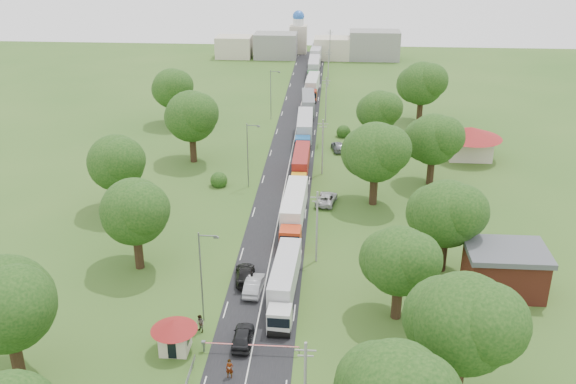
# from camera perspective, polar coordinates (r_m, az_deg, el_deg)

# --- Properties ---
(ground) EXTENTS (260.00, 260.00, 0.00)m
(ground) POSITION_cam_1_polar(r_m,az_deg,el_deg) (83.28, -1.11, -3.64)
(ground) COLOR #2E531B
(ground) RESTS_ON ground
(road) EXTENTS (8.00, 200.00, 0.04)m
(road) POSITION_cam_1_polar(r_m,az_deg,el_deg) (101.42, -0.08, 1.50)
(road) COLOR black
(road) RESTS_ON ground
(boom_barrier) EXTENTS (9.22, 0.35, 1.18)m
(boom_barrier) POSITION_cam_1_polar(r_m,az_deg,el_deg) (61.84, -4.58, -13.42)
(boom_barrier) COLOR slate
(boom_barrier) RESTS_ON ground
(guard_booth) EXTENTS (4.40, 4.40, 3.45)m
(guard_booth) POSITION_cam_1_polar(r_m,az_deg,el_deg) (62.16, -10.07, -12.09)
(guard_booth) COLOR beige
(guard_booth) RESTS_ON ground
(info_sign) EXTENTS (0.12, 3.10, 4.10)m
(info_sign) POSITION_cam_1_polar(r_m,az_deg,el_deg) (114.29, 3.09, 5.62)
(info_sign) COLOR slate
(info_sign) RESTS_ON ground
(pole_1) EXTENTS (1.60, 0.24, 9.00)m
(pole_1) POSITION_cam_1_polar(r_m,az_deg,el_deg) (74.63, 2.58, -3.02)
(pole_1) COLOR gray
(pole_1) RESTS_ON ground
(pole_2) EXTENTS (1.60, 0.24, 9.00)m
(pole_2) POSITION_cam_1_polar(r_m,az_deg,el_deg) (100.47, 3.10, 4.10)
(pole_2) COLOR gray
(pole_2) RESTS_ON ground
(pole_3) EXTENTS (1.60, 0.24, 9.00)m
(pole_3) POSITION_cam_1_polar(r_m,az_deg,el_deg) (127.23, 3.40, 8.27)
(pole_3) COLOR gray
(pole_3) RESTS_ON ground
(pole_4) EXTENTS (1.60, 0.24, 9.00)m
(pole_4) POSITION_cam_1_polar(r_m,az_deg,el_deg) (154.43, 3.60, 10.98)
(pole_4) COLOR gray
(pole_4) RESTS_ON ground
(pole_5) EXTENTS (1.60, 0.24, 9.00)m
(pole_5) POSITION_cam_1_polar(r_m,az_deg,el_deg) (181.87, 3.74, 12.87)
(pole_5) COLOR gray
(pole_5) RESTS_ON ground
(lamp_0) EXTENTS (2.03, 0.22, 10.00)m
(lamp_0) POSITION_cam_1_polar(r_m,az_deg,el_deg) (64.00, -7.61, -7.16)
(lamp_0) COLOR slate
(lamp_0) RESTS_ON ground
(lamp_1) EXTENTS (2.03, 0.22, 10.00)m
(lamp_1) POSITION_cam_1_polar(r_m,az_deg,el_deg) (95.33, -3.52, 3.55)
(lamp_1) COLOR slate
(lamp_1) RESTS_ON ground
(lamp_2) EXTENTS (2.03, 0.22, 10.00)m
(lamp_2) POSITION_cam_1_polar(r_m,az_deg,el_deg) (128.57, -1.48, 8.86)
(lamp_2) COLOR slate
(lamp_2) RESTS_ON ground
(tree_1) EXTENTS (9.60, 9.60, 12.05)m
(tree_1) POSITION_cam_1_polar(r_m,az_deg,el_deg) (54.38, 15.36, -11.08)
(tree_1) COLOR #382616
(tree_1) RESTS_ON ground
(tree_2) EXTENTS (8.00, 8.00, 10.10)m
(tree_2) POSITION_cam_1_polar(r_m,az_deg,el_deg) (64.49, 9.90, -5.99)
(tree_2) COLOR #382616
(tree_2) RESTS_ON ground
(tree_3) EXTENTS (8.80, 8.80, 11.07)m
(tree_3) POSITION_cam_1_polar(r_m,az_deg,el_deg) (73.90, 13.90, -1.83)
(tree_3) COLOR #382616
(tree_3) RESTS_ON ground
(tree_4) EXTENTS (9.60, 9.60, 12.05)m
(tree_4) POSITION_cam_1_polar(r_m,az_deg,el_deg) (89.39, 7.78, 3.57)
(tree_4) COLOR #382616
(tree_4) RESTS_ON ground
(tree_5) EXTENTS (8.80, 8.80, 11.07)m
(tree_5) POSITION_cam_1_polar(r_m,az_deg,el_deg) (98.09, 12.79, 4.62)
(tree_5) COLOR #382616
(tree_5) RESTS_ON ground
(tree_6) EXTENTS (8.00, 8.00, 10.10)m
(tree_6) POSITION_cam_1_polar(r_m,az_deg,el_deg) (113.64, 8.11, 7.21)
(tree_6) COLOR #382616
(tree_6) RESTS_ON ground
(tree_7) EXTENTS (9.60, 9.60, 12.05)m
(tree_7) POSITION_cam_1_polar(r_m,az_deg,el_deg) (128.69, 11.81, 9.45)
(tree_7) COLOR #382616
(tree_7) RESTS_ON ground
(tree_9) EXTENTS (9.60, 9.60, 12.05)m
(tree_9) POSITION_cam_1_polar(r_m,az_deg,el_deg) (59.75, -23.74, -8.99)
(tree_9) COLOR #382616
(tree_9) RESTS_ON ground
(tree_10) EXTENTS (8.80, 8.80, 11.07)m
(tree_10) POSITION_cam_1_polar(r_m,az_deg,el_deg) (74.30, -13.48, -1.64)
(tree_10) COLOR #382616
(tree_10) RESTS_ON ground
(tree_11) EXTENTS (8.80, 8.80, 11.07)m
(tree_11) POSITION_cam_1_polar(r_m,az_deg,el_deg) (89.56, -15.02, 2.58)
(tree_11) COLOR #382616
(tree_11) RESTS_ON ground
(tree_12) EXTENTS (9.60, 9.60, 12.05)m
(tree_12) POSITION_cam_1_polar(r_m,az_deg,el_deg) (105.98, -8.60, 6.70)
(tree_12) COLOR #382616
(tree_12) RESTS_ON ground
(tree_13) EXTENTS (8.80, 8.80, 11.07)m
(tree_13) POSITION_cam_1_polar(r_m,az_deg,el_deg) (126.72, -10.24, 9.06)
(tree_13) COLOR #382616
(tree_13) RESTS_ON ground
(house_brick) EXTENTS (8.60, 6.60, 5.20)m
(house_brick) POSITION_cam_1_polar(r_m,az_deg,el_deg) (73.64, 18.68, -6.54)
(house_brick) COLOR maroon
(house_brick) RESTS_ON ground
(house_cream) EXTENTS (10.08, 10.08, 5.80)m
(house_cream) POSITION_cam_1_polar(r_m,az_deg,el_deg) (111.70, 15.90, 4.66)
(house_cream) COLOR beige
(house_cream) RESTS_ON ground
(distant_town) EXTENTS (52.00, 8.00, 8.00)m
(distant_town) POSITION_cam_1_polar(r_m,az_deg,el_deg) (187.11, 2.24, 12.83)
(distant_town) COLOR gray
(distant_town) RESTS_ON ground
(church) EXTENTS (5.00, 5.00, 12.30)m
(church) POSITION_cam_1_polar(r_m,az_deg,el_deg) (194.86, 0.93, 13.84)
(church) COLOR beige
(church) RESTS_ON ground
(truck_0) EXTENTS (2.91, 14.09, 3.90)m
(truck_0) POSITION_cam_1_polar(r_m,az_deg,el_deg) (68.73, -0.33, -7.99)
(truck_0) COLOR silver
(truck_0) RESTS_ON ground
(truck_1) EXTENTS (2.96, 15.45, 4.28)m
(truck_1) POSITION_cam_1_polar(r_m,az_deg,el_deg) (83.98, 0.53, -1.67)
(truck_1) COLOR red
(truck_1) RESTS_ON ground
(truck_2) EXTENTS (2.33, 13.54, 3.76)m
(truck_2) POSITION_cam_1_polar(r_m,az_deg,el_deg) (100.34, 1.16, 2.46)
(truck_2) COLOR gold
(truck_2) RESTS_ON ground
(truck_3) EXTENTS (3.06, 15.74, 4.36)m
(truck_3) POSITION_cam_1_polar(r_m,az_deg,el_deg) (116.36, 1.49, 5.62)
(truck_3) COLOR #17508A
(truck_3) RESTS_ON ground
(truck_4) EXTENTS (3.19, 14.47, 3.99)m
(truck_4) POSITION_cam_1_polar(r_m,az_deg,el_deg) (132.27, 1.79, 7.73)
(truck_4) COLOR white
(truck_4) RESTS_ON ground
(truck_5) EXTENTS (2.91, 14.58, 4.03)m
(truck_5) POSITION_cam_1_polar(r_m,az_deg,el_deg) (147.46, 2.18, 9.39)
(truck_5) COLOR maroon
(truck_5) RESTS_ON ground
(truck_6) EXTENTS (2.73, 15.57, 4.32)m
(truck_6) POSITION_cam_1_polar(r_m,az_deg,el_deg) (165.04, 2.31, 10.96)
(truck_6) COLOR #215827
(truck_6) RESTS_ON ground
(truck_7) EXTENTS (3.14, 15.74, 4.35)m
(truck_7) POSITION_cam_1_polar(r_m,az_deg,el_deg) (181.28, 2.53, 12.10)
(truck_7) COLOR #BBBBBB
(truck_7) RESTS_ON ground
(car_lane_front) EXTENTS (1.93, 4.70, 1.60)m
(car_lane_front) POSITION_cam_1_polar(r_m,az_deg,el_deg) (63.03, -4.04, -12.70)
(car_lane_front) COLOR black
(car_lane_front) RESTS_ON ground
(car_lane_mid) EXTENTS (2.03, 5.08, 1.64)m
(car_lane_mid) POSITION_cam_1_polar(r_m,az_deg,el_deg) (70.68, -3.03, -8.24)
(car_lane_mid) COLOR gray
(car_lane_mid) RESTS_ON ground
(car_lane_rear) EXTENTS (2.89, 5.65, 1.57)m
(car_lane_rear) POSITION_cam_1_polar(r_m,az_deg,el_deg) (72.71, -3.81, -7.32)
(car_lane_rear) COLOR black
(car_lane_rear) RESTS_ON ground
(car_verge_near) EXTENTS (3.40, 5.70, 1.48)m
(car_verge_near) POSITION_cam_1_polar(r_m,az_deg,el_deg) (91.43, 3.44, -0.59)
(car_verge_near) COLOR #B4B4B4
(car_verge_near) RESTS_ON ground
(car_verge_far) EXTENTS (2.77, 5.05, 1.63)m
(car_verge_far) POSITION_cam_1_polar(r_m,az_deg,el_deg) (112.22, 4.47, 4.07)
(car_verge_far) COLOR slate
(car_verge_far) RESTS_ON ground
(pedestrian_near) EXTENTS (0.70, 0.47, 1.89)m
(pedestrian_near) POSITION_cam_1_polar(r_m,az_deg,el_deg) (59.10, -5.21, -15.40)
(pedestrian_near) COLOR gray
(pedestrian_near) RESTS_ON ground
(pedestrian_booth) EXTENTS (1.17, 1.15, 1.91)m
(pedestrian_booth) POSITION_cam_1_polar(r_m,az_deg,el_deg) (64.85, -7.81, -11.55)
(pedestrian_booth) COLOR gray
(pedestrian_booth) RESTS_ON ground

